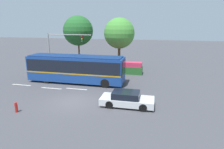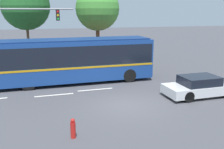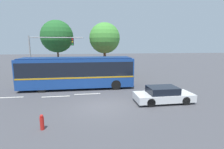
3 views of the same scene
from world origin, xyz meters
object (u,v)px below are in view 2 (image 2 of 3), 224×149
at_px(traffic_light_pole, 18,28).
at_px(fire_hydrant, 73,129).
at_px(street_tree_left, 26,6).
at_px(street_tree_centre, 97,9).
at_px(sedan_foreground, 200,86).
at_px(city_bus, 75,58).

bearing_deg(traffic_light_pole, fire_hydrant, -78.69).
xyz_separation_m(street_tree_left, fire_hydrant, (1.97, -17.89, -5.28)).
distance_m(traffic_light_pole, street_tree_centre, 8.64).
height_order(traffic_light_pole, street_tree_left, street_tree_left).
distance_m(street_tree_left, street_tree_centre, 7.17).
height_order(street_tree_left, fire_hydrant, street_tree_left).
distance_m(sedan_foreground, street_tree_left, 18.65).
distance_m(city_bus, street_tree_centre, 9.41).
bearing_deg(fire_hydrant, sedan_foreground, 21.07).
bearing_deg(street_tree_left, city_bus, -69.89).
bearing_deg(street_tree_left, fire_hydrant, -83.70).
bearing_deg(fire_hydrant, street_tree_centre, 72.97).
distance_m(city_bus, sedan_foreground, 8.89).
xyz_separation_m(sedan_foreground, street_tree_centre, (-3.29, 13.31, 4.82)).
bearing_deg(city_bus, traffic_light_pole, 133.95).
height_order(city_bus, fire_hydrant, city_bus).
bearing_deg(street_tree_left, traffic_light_pole, -96.41).
height_order(sedan_foreground, street_tree_centre, street_tree_centre).
distance_m(traffic_light_pole, fire_hydrant, 13.46).
height_order(sedan_foreground, fire_hydrant, sedan_foreground).
xyz_separation_m(sedan_foreground, fire_hydrant, (-8.35, -3.22, -0.19)).
bearing_deg(street_tree_left, sedan_foreground, -54.86).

